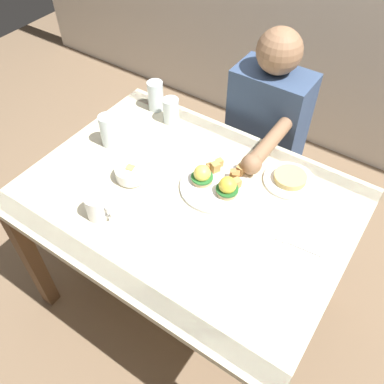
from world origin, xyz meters
TOP-DOWN VIEW (x-y plane):
  - ground_plane at (0.00, 0.00)m, footprint 6.00×6.00m
  - dining_table at (0.00, 0.00)m, footprint 1.20×0.90m
  - eggs_benedict_plate at (0.07, 0.10)m, footprint 0.27×0.27m
  - fruit_bowl at (-0.23, -0.04)m, footprint 0.12×0.12m
  - coffee_mug at (-0.20, -0.25)m, footprint 0.11×0.08m
  - fork at (0.43, 0.02)m, footprint 0.16×0.03m
  - water_glass_near at (-0.43, 0.07)m, footprint 0.07×0.07m
  - water_glass_far at (-0.31, 0.33)m, footprint 0.07×0.07m
  - water_glass_extra at (-0.42, 0.37)m, footprint 0.07×0.07m
  - side_plate at (0.29, 0.28)m, footprint 0.20×0.20m
  - diner_person at (0.03, 0.60)m, footprint 0.34×0.54m

SIDE VIEW (x-z plane):
  - ground_plane at x=0.00m, z-range 0.00..0.00m
  - dining_table at x=0.00m, z-range 0.26..1.00m
  - diner_person at x=0.03m, z-range 0.08..1.22m
  - fork at x=0.43m, z-range 0.74..0.74m
  - side_plate at x=0.29m, z-range 0.74..0.77m
  - eggs_benedict_plate at x=0.07m, z-range 0.72..0.81m
  - fruit_bowl at x=-0.23m, z-range 0.74..0.80m
  - water_glass_far at x=-0.31m, z-range 0.73..0.85m
  - coffee_mug at x=-0.20m, z-range 0.74..0.84m
  - water_glass_extra at x=-0.42m, z-range 0.73..0.87m
  - water_glass_near at x=-0.43m, z-range 0.73..0.87m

